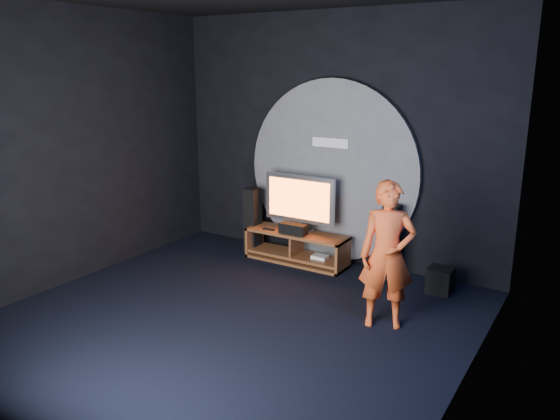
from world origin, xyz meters
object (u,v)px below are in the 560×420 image
(subwoofer, at_px, (440,280))
(tower_speaker_right, at_px, (391,242))
(media_console, at_px, (297,249))
(tv, at_px, (300,201))
(tower_speaker_left, at_px, (253,221))
(player, at_px, (387,255))

(subwoofer, bearing_deg, tower_speaker_right, 168.65)
(media_console, height_order, subwoofer, media_console)
(tv, xyz_separation_m, tower_speaker_left, (-0.78, -0.05, -0.40))
(media_console, height_order, tv, tv)
(media_console, relative_size, tower_speaker_right, 1.52)
(tv, bearing_deg, tower_speaker_right, 2.99)
(media_console, bearing_deg, tower_speaker_right, 5.84)
(media_console, xyz_separation_m, player, (1.81, -1.21, 0.61))
(tower_speaker_right, distance_m, subwoofer, 0.81)
(media_console, bearing_deg, tv, 95.65)
(media_console, height_order, tower_speaker_left, tower_speaker_left)
(tv, distance_m, tower_speaker_left, 0.88)
(media_console, bearing_deg, subwoofer, -0.20)
(tv, bearing_deg, tower_speaker_left, -176.25)
(tower_speaker_right, bearing_deg, media_console, -174.16)
(tower_speaker_left, bearing_deg, subwoofer, -0.47)
(tower_speaker_left, relative_size, tower_speaker_right, 1.00)
(tower_speaker_left, relative_size, subwoofer, 3.08)
(tower_speaker_left, bearing_deg, tv, 3.75)
(tower_speaker_left, bearing_deg, player, -25.26)
(media_console, relative_size, player, 0.94)
(media_console, relative_size, tv, 1.39)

